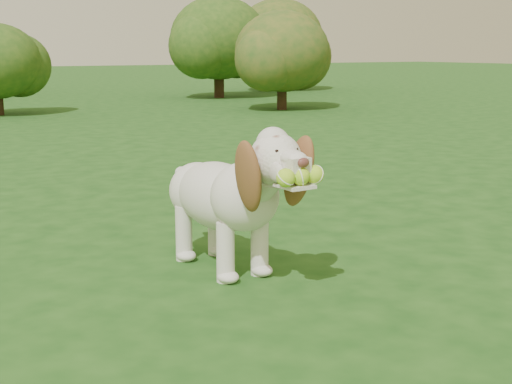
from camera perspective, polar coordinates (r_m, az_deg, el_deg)
ground at (r=3.01m, az=-8.05°, el=-8.47°), size 80.00×80.00×0.00m
dog at (r=3.24m, az=-2.12°, el=-0.04°), size 0.38×1.08×0.71m
shrub_d at (r=12.15m, az=2.11°, el=11.17°), size 1.59×1.59×1.65m
shrub_h at (r=17.77m, az=1.85°, el=12.31°), size 2.14×2.14×2.22m
shrub_f at (r=15.17m, az=-3.01°, el=12.19°), size 2.02×2.02×2.09m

